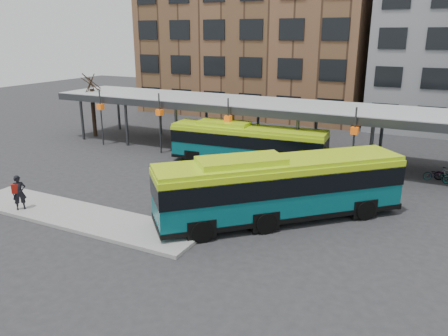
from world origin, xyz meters
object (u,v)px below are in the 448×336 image
(tree, at_px, (93,110))
(pedestrian, at_px, (19,192))
(bus_rear, at_px, (247,143))
(bus_front, at_px, (279,186))

(tree, relative_size, pedestrian, 2.96)
(bus_rear, xyz_separation_m, pedestrian, (-7.30, -13.55, -0.48))
(bus_rear, relative_size, pedestrian, 6.04)
(tree, relative_size, bus_front, 0.50)
(bus_front, relative_size, bus_rear, 0.97)
(bus_front, relative_size, pedestrian, 5.87)
(tree, distance_m, pedestrian, 18.36)
(bus_front, height_order, bus_rear, bus_front)
(pedestrian, bearing_deg, bus_front, -30.75)
(tree, height_order, pedestrian, tree)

